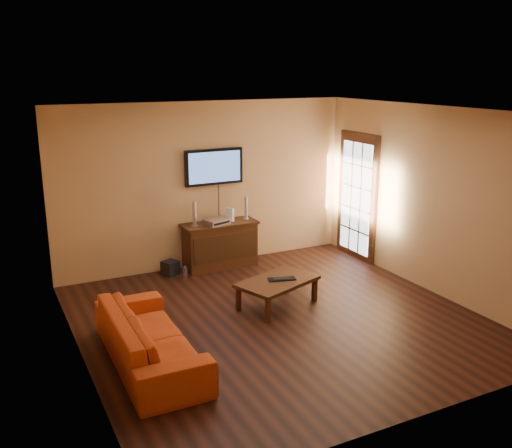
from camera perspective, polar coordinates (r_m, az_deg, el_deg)
ground_plane at (r=7.61m, az=2.29°, el=-9.51°), size 5.00×5.00×0.00m
room_walls at (r=7.61m, az=0.15°, el=3.90°), size 5.00×5.00×5.00m
french_door at (r=9.92m, az=10.09°, el=2.59°), size 0.07×1.02×2.22m
media_console at (r=9.43m, az=-3.61°, el=-2.08°), size 1.25×0.48×0.76m
television at (r=9.31m, az=-4.23°, el=5.73°), size 0.99×0.08×0.59m
coffee_table at (r=7.90m, az=2.15°, el=-5.93°), size 1.26×0.99×0.38m
sofa at (r=6.52m, az=-10.62°, el=-10.29°), size 0.63×2.08×0.81m
speaker_left at (r=9.10m, az=-6.18°, el=0.90°), size 0.11×0.11×0.40m
speaker_right at (r=9.51m, az=-1.01°, el=1.53°), size 0.10×0.10×0.37m
av_receiver at (r=9.24m, az=-3.97°, el=0.25°), size 0.44×0.37×0.09m
game_console at (r=9.41m, az=-2.64°, el=0.97°), size 0.10×0.16×0.22m
subwoofer at (r=9.23m, az=-8.56°, el=-4.36°), size 0.30×0.30×0.23m
bottle at (r=9.04m, az=-7.11°, el=-4.84°), size 0.07×0.07×0.21m
keyboard at (r=7.89m, az=2.59°, el=-5.50°), size 0.40×0.24×0.02m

